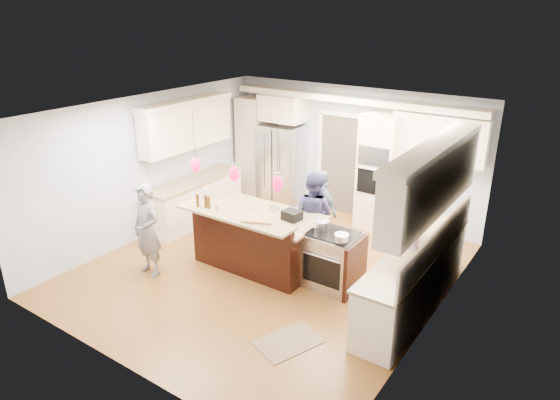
% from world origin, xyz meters
% --- Properties ---
extents(ground_plane, '(6.00, 6.00, 0.00)m').
position_xyz_m(ground_plane, '(0.00, 0.00, 0.00)').
color(ground_plane, '#956329').
rests_on(ground_plane, ground).
extents(room_shell, '(5.54, 6.04, 2.72)m').
position_xyz_m(room_shell, '(0.00, 0.00, 1.82)').
color(room_shell, '#B2BCC6').
rests_on(room_shell, ground).
extents(refrigerator, '(0.90, 0.70, 1.80)m').
position_xyz_m(refrigerator, '(-1.55, 2.64, 0.90)').
color(refrigerator, '#B7B7BC').
rests_on(refrigerator, ground).
extents(oven_column, '(0.72, 0.69, 2.30)m').
position_xyz_m(oven_column, '(0.75, 2.67, 1.15)').
color(oven_column, beige).
rests_on(oven_column, ground).
extents(back_upper_cabinets, '(5.30, 0.61, 2.54)m').
position_xyz_m(back_upper_cabinets, '(-0.75, 2.76, 1.67)').
color(back_upper_cabinets, beige).
rests_on(back_upper_cabinets, ground).
extents(right_counter_run, '(0.64, 3.10, 2.51)m').
position_xyz_m(right_counter_run, '(2.44, 0.30, 1.06)').
color(right_counter_run, beige).
rests_on(right_counter_run, ground).
extents(left_cabinets, '(0.64, 2.30, 2.51)m').
position_xyz_m(left_cabinets, '(-2.44, 0.80, 1.06)').
color(left_cabinets, beige).
rests_on(left_cabinets, ground).
extents(kitchen_island, '(2.10, 1.46, 1.12)m').
position_xyz_m(kitchen_island, '(-0.25, 0.07, 0.49)').
color(kitchen_island, black).
rests_on(kitchen_island, ground).
extents(island_range, '(0.82, 0.71, 0.92)m').
position_xyz_m(island_range, '(1.16, 0.15, 0.46)').
color(island_range, '#B7B7BC').
rests_on(island_range, ground).
extents(pendant_lights, '(1.75, 0.15, 1.03)m').
position_xyz_m(pendant_lights, '(-0.25, -0.51, 1.80)').
color(pendant_lights, black).
rests_on(pendant_lights, ground).
extents(person_bar_end, '(0.61, 0.43, 1.57)m').
position_xyz_m(person_bar_end, '(-1.54, -1.21, 0.78)').
color(person_bar_end, slate).
rests_on(person_bar_end, ground).
extents(person_far_left, '(0.76, 0.60, 1.57)m').
position_xyz_m(person_far_left, '(0.35, 0.85, 0.78)').
color(person_far_left, navy).
rests_on(person_far_left, ground).
extents(person_far_right, '(0.92, 0.66, 1.45)m').
position_xyz_m(person_far_right, '(0.25, 1.32, 0.72)').
color(person_far_right, slate).
rests_on(person_far_right, ground).
extents(person_range_side, '(1.10, 1.34, 1.81)m').
position_xyz_m(person_range_side, '(2.25, 0.70, 0.91)').
color(person_range_side, '#9C80AC').
rests_on(person_range_side, ground).
extents(floor_rug, '(0.84, 0.99, 0.01)m').
position_xyz_m(floor_rug, '(1.37, -1.45, 0.01)').
color(floor_rug, olive).
rests_on(floor_rug, ground).
extents(water_bottle, '(0.09, 0.09, 0.31)m').
position_xyz_m(water_bottle, '(-0.87, -0.51, 1.27)').
color(water_bottle, silver).
rests_on(water_bottle, kitchen_island).
extents(beer_bottle_a, '(0.06, 0.06, 0.22)m').
position_xyz_m(beer_bottle_a, '(-0.98, -0.59, 1.23)').
color(beer_bottle_a, '#4A2B0D').
rests_on(beer_bottle_a, kitchen_island).
extents(beer_bottle_b, '(0.07, 0.07, 0.21)m').
position_xyz_m(beer_bottle_b, '(-0.77, -0.55, 1.22)').
color(beer_bottle_b, '#4A2B0D').
rests_on(beer_bottle_b, kitchen_island).
extents(beer_bottle_c, '(0.07, 0.07, 0.22)m').
position_xyz_m(beer_bottle_c, '(-0.85, -0.54, 1.23)').
color(beer_bottle_c, '#4A2B0D').
rests_on(beer_bottle_c, kitchen_island).
extents(drink_can, '(0.06, 0.06, 0.11)m').
position_xyz_m(drink_can, '(-0.56, -0.60, 1.18)').
color(drink_can, '#B7B7BC').
rests_on(drink_can, kitchen_island).
extents(cutting_board, '(0.54, 0.47, 0.04)m').
position_xyz_m(cutting_board, '(0.16, -0.47, 1.14)').
color(cutting_board, '#B28052').
rests_on(cutting_board, kitchen_island).
extents(pot_large, '(0.24, 0.24, 0.14)m').
position_xyz_m(pot_large, '(0.91, 0.18, 0.99)').
color(pot_large, '#B7B7BC').
rests_on(pot_large, island_range).
extents(pot_small, '(0.22, 0.22, 0.11)m').
position_xyz_m(pot_small, '(1.37, -0.03, 0.97)').
color(pot_small, '#B7B7BC').
rests_on(pot_small, island_range).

